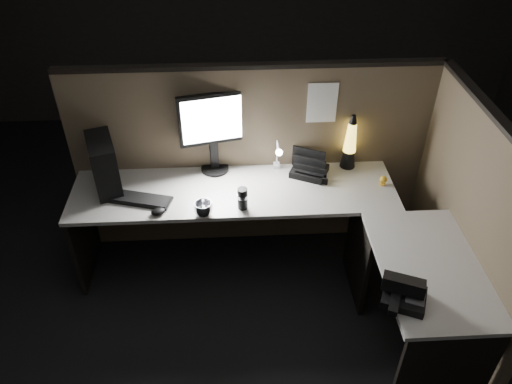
{
  "coord_description": "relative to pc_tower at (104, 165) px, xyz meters",
  "views": [
    {
      "loc": [
        -0.15,
        -2.21,
        2.88
      ],
      "look_at": [
        -0.01,
        0.35,
        0.9
      ],
      "focal_mm": 35.0,
      "sensor_mm": 36.0,
      "label": 1
    }
  ],
  "objects": [
    {
      "name": "mouse",
      "position": [
        0.38,
        -0.32,
        -0.17
      ],
      "size": [
        0.12,
        0.1,
        0.04
      ],
      "primitive_type": "ellipsoid",
      "rotation": [
        0.0,
        0.0,
        0.42
      ],
      "color": "black",
      "rests_on": "desk"
    },
    {
      "name": "desk_phone",
      "position": [
        1.8,
        -1.13,
        -0.14
      ],
      "size": [
        0.29,
        0.29,
        0.14
      ],
      "rotation": [
        0.0,
        0.0,
        -0.4
      ],
      "color": "black",
      "rests_on": "desk"
    },
    {
      "name": "room_shell",
      "position": [
        1.04,
        -0.69,
        0.7
      ],
      "size": [
        6.0,
        6.0,
        6.0
      ],
      "color": "silver",
      "rests_on": "ground"
    },
    {
      "name": "pc_tower",
      "position": [
        0.0,
        0.0,
        0.0
      ],
      "size": [
        0.27,
        0.4,
        0.39
      ],
      "primitive_type": "cube",
      "rotation": [
        0.0,
        0.0,
        0.31
      ],
      "color": "black",
      "rests_on": "desk"
    },
    {
      "name": "desk",
      "position": [
        1.22,
        -0.43,
        -0.34
      ],
      "size": [
        2.6,
        1.6,
        0.73
      ],
      "color": "#B5B3AB",
      "rests_on": "ground"
    },
    {
      "name": "partition_right",
      "position": [
        2.37,
        -0.59,
        -0.17
      ],
      "size": [
        0.06,
        1.66,
        1.5
      ],
      "primitive_type": "cube",
      "color": "brown",
      "rests_on": "ground"
    },
    {
      "name": "organizer",
      "position": [
        1.45,
        0.09,
        -0.15
      ],
      "size": [
        0.32,
        0.3,
        0.19
      ],
      "rotation": [
        0.0,
        0.0,
        -0.44
      ],
      "color": "black",
      "rests_on": "desk"
    },
    {
      "name": "figurine",
      "position": [
        1.96,
        -0.09,
        -0.15
      ],
      "size": [
        0.05,
        0.05,
        0.05
      ],
      "primitive_type": "sphere",
      "color": "gold",
      "rests_on": "desk"
    },
    {
      "name": "clip_lamp",
      "position": [
        1.22,
        0.1,
        -0.05
      ],
      "size": [
        0.05,
        0.2,
        0.25
      ],
      "color": "white",
      "rests_on": "desk"
    },
    {
      "name": "travel_mug",
      "position": [
        0.95,
        -0.29,
        -0.11
      ],
      "size": [
        0.07,
        0.07,
        0.16
      ],
      "primitive_type": "cylinder",
      "color": "black",
      "rests_on": "desk"
    },
    {
      "name": "monitor",
      "position": [
        0.76,
        0.19,
        0.18
      ],
      "size": [
        0.48,
        0.21,
        0.62
      ],
      "rotation": [
        0.0,
        0.0,
        0.22
      ],
      "color": "black",
      "rests_on": "desk"
    },
    {
      "name": "steel_mug",
      "position": [
        0.69,
        -0.35,
        -0.14
      ],
      "size": [
        0.17,
        0.17,
        0.1
      ],
      "primitive_type": "imported",
      "rotation": [
        0.0,
        0.0,
        0.44
      ],
      "color": "#B8B8BF",
      "rests_on": "desk"
    },
    {
      "name": "floor",
      "position": [
        1.04,
        -0.69,
        -0.92
      ],
      "size": [
        6.0,
        6.0,
        0.0
      ],
      "primitive_type": "plane",
      "color": "black",
      "rests_on": "ground"
    },
    {
      "name": "partition_back",
      "position": [
        1.04,
        0.24,
        -0.17
      ],
      "size": [
        2.66,
        0.06,
        1.5
      ],
      "primitive_type": "cube",
      "color": "brown",
      "rests_on": "ground"
    },
    {
      "name": "lava_lamp",
      "position": [
        1.76,
        0.16,
        -0.01
      ],
      "size": [
        0.12,
        0.12,
        0.43
      ],
      "color": "black",
      "rests_on": "desk"
    },
    {
      "name": "keyboard",
      "position": [
        0.25,
        -0.18,
        -0.18
      ],
      "size": [
        0.44,
        0.25,
        0.02
      ],
      "primitive_type": "cube",
      "rotation": [
        0.0,
        0.0,
        -0.27
      ],
      "color": "black",
      "rests_on": "desk"
    },
    {
      "name": "pinned_paper",
      "position": [
        1.53,
        0.21,
        0.32
      ],
      "size": [
        0.21,
        0.0,
        0.3
      ],
      "primitive_type": "cube",
      "color": "white",
      "rests_on": "partition_back"
    }
  ]
}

